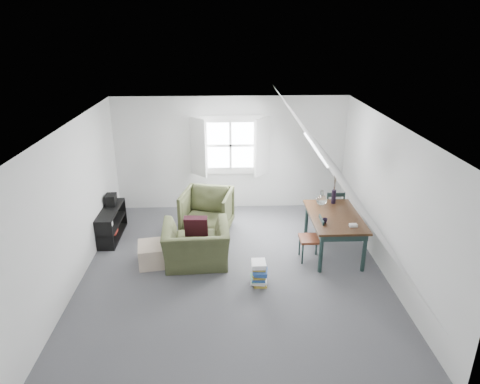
{
  "coord_description": "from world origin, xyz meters",
  "views": [
    {
      "loc": [
        -0.12,
        -6.22,
        3.91
      ],
      "look_at": [
        0.13,
        0.6,
        1.2
      ],
      "focal_mm": 32.0,
      "sensor_mm": 36.0,
      "label": 1
    }
  ],
  "objects_px": {
    "armchair_near": "(197,263)",
    "magazine_stack": "(259,273)",
    "ottoman": "(155,254)",
    "media_shelf": "(110,225)",
    "dining_table": "(334,220)",
    "armchair_far": "(208,231)",
    "dining_chair_near": "(312,238)",
    "dining_chair_far": "(333,209)"
  },
  "relations": [
    {
      "from": "armchair_far",
      "to": "dining_chair_near",
      "type": "distance_m",
      "value": 2.24
    },
    {
      "from": "dining_chair_near",
      "to": "magazine_stack",
      "type": "bearing_deg",
      "value": -73.7
    },
    {
      "from": "dining_chair_near",
      "to": "magazine_stack",
      "type": "height_order",
      "value": "dining_chair_near"
    },
    {
      "from": "armchair_near",
      "to": "dining_chair_far",
      "type": "bearing_deg",
      "value": -158.42
    },
    {
      "from": "ottoman",
      "to": "media_shelf",
      "type": "bearing_deg",
      "value": 135.73
    },
    {
      "from": "armchair_near",
      "to": "dining_chair_near",
      "type": "height_order",
      "value": "dining_chair_near"
    },
    {
      "from": "armchair_far",
      "to": "ottoman",
      "type": "bearing_deg",
      "value": -113.8
    },
    {
      "from": "ottoman",
      "to": "dining_chair_far",
      "type": "distance_m",
      "value": 3.6
    },
    {
      "from": "ottoman",
      "to": "dining_chair_near",
      "type": "distance_m",
      "value": 2.75
    },
    {
      "from": "armchair_near",
      "to": "ottoman",
      "type": "distance_m",
      "value": 0.75
    },
    {
      "from": "armchair_far",
      "to": "dining_chair_far",
      "type": "height_order",
      "value": "dining_chair_far"
    },
    {
      "from": "dining_table",
      "to": "magazine_stack",
      "type": "height_order",
      "value": "dining_table"
    },
    {
      "from": "armchair_far",
      "to": "dining_chair_near",
      "type": "relative_size",
      "value": 1.19
    },
    {
      "from": "ottoman",
      "to": "dining_chair_near",
      "type": "height_order",
      "value": "dining_chair_near"
    },
    {
      "from": "dining_table",
      "to": "media_shelf",
      "type": "relative_size",
      "value": 1.28
    },
    {
      "from": "ottoman",
      "to": "media_shelf",
      "type": "height_order",
      "value": "media_shelf"
    },
    {
      "from": "armchair_near",
      "to": "magazine_stack",
      "type": "relative_size",
      "value": 2.85
    },
    {
      "from": "dining_chair_far",
      "to": "media_shelf",
      "type": "height_order",
      "value": "dining_chair_far"
    },
    {
      "from": "armchair_far",
      "to": "ottoman",
      "type": "distance_m",
      "value": 1.49
    },
    {
      "from": "dining_table",
      "to": "dining_chair_far",
      "type": "xyz_separation_m",
      "value": [
        0.21,
        0.92,
        -0.19
      ]
    },
    {
      "from": "dining_table",
      "to": "dining_chair_far",
      "type": "height_order",
      "value": "dining_chair_far"
    },
    {
      "from": "dining_chair_near",
      "to": "ottoman",
      "type": "bearing_deg",
      "value": -110.01
    },
    {
      "from": "magazine_stack",
      "to": "armchair_far",
      "type": "bearing_deg",
      "value": 115.13
    },
    {
      "from": "armchair_near",
      "to": "ottoman",
      "type": "bearing_deg",
      "value": -6.55
    },
    {
      "from": "armchair_near",
      "to": "magazine_stack",
      "type": "distance_m",
      "value": 1.25
    },
    {
      "from": "armchair_near",
      "to": "magazine_stack",
      "type": "xyz_separation_m",
      "value": [
        1.03,
        -0.66,
        0.2
      ]
    },
    {
      "from": "dining_chair_far",
      "to": "magazine_stack",
      "type": "relative_size",
      "value": 2.19
    },
    {
      "from": "dining_chair_near",
      "to": "magazine_stack",
      "type": "relative_size",
      "value": 2.05
    },
    {
      "from": "dining_chair_near",
      "to": "media_shelf",
      "type": "height_order",
      "value": "dining_chair_near"
    },
    {
      "from": "dining_chair_far",
      "to": "media_shelf",
      "type": "distance_m",
      "value": 4.4
    },
    {
      "from": "armchair_near",
      "to": "media_shelf",
      "type": "bearing_deg",
      "value": -33.92
    },
    {
      "from": "armchair_near",
      "to": "dining_chair_near",
      "type": "xyz_separation_m",
      "value": [
        2.02,
        0.08,
        0.42
      ]
    },
    {
      "from": "armchair_far",
      "to": "dining_chair_far",
      "type": "bearing_deg",
      "value": 12.2
    },
    {
      "from": "magazine_stack",
      "to": "dining_chair_near",
      "type": "bearing_deg",
      "value": 37.1
    },
    {
      "from": "armchair_near",
      "to": "armchair_far",
      "type": "height_order",
      "value": "armchair_far"
    },
    {
      "from": "armchair_far",
      "to": "ottoman",
      "type": "xyz_separation_m",
      "value": [
        -0.87,
        -1.2,
        0.18
      ]
    },
    {
      "from": "dining_table",
      "to": "ottoman",
      "type": "bearing_deg",
      "value": -179.87
    },
    {
      "from": "dining_table",
      "to": "media_shelf",
      "type": "height_order",
      "value": "dining_table"
    },
    {
      "from": "armchair_far",
      "to": "dining_table",
      "type": "bearing_deg",
      "value": -9.62
    },
    {
      "from": "dining_chair_near",
      "to": "dining_chair_far",
      "type": "bearing_deg",
      "value": 130.31
    },
    {
      "from": "armchair_near",
      "to": "magazine_stack",
      "type": "bearing_deg",
      "value": 143.87
    },
    {
      "from": "media_shelf",
      "to": "magazine_stack",
      "type": "height_order",
      "value": "media_shelf"
    }
  ]
}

